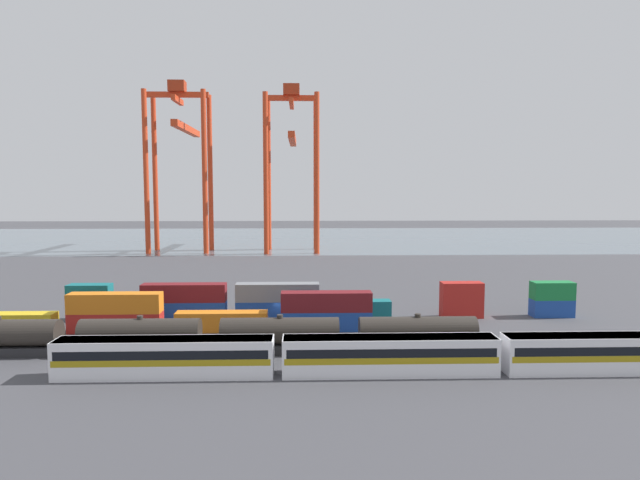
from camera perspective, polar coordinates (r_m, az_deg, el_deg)
ground_plane at (r=118.76m, az=-3.22°, el=-3.79°), size 420.00×420.00×0.00m
harbour_water at (r=209.74m, az=-2.58°, el=0.17°), size 400.00×110.00×0.01m
passenger_train at (r=56.78m, az=7.34°, el=-11.77°), size 67.23×3.14×3.90m
freight_tank_row at (r=64.37m, az=-11.43°, el=-9.79°), size 61.36×3.01×4.47m
shipping_container_0 at (r=83.00m, az=-29.90°, el=-7.56°), size 12.10×2.44×2.60m
shipping_container_1 at (r=77.45m, az=-20.67°, el=-8.08°), size 12.10×2.44×2.60m
shipping_container_2 at (r=76.90m, az=-20.73°, el=-6.19°), size 12.10×2.44×2.60m
shipping_container_3 at (r=74.14m, az=-10.29°, el=-8.41°), size 12.10×2.44×2.60m
shipping_container_4 at (r=73.39m, az=0.67°, el=-8.47°), size 12.10×2.44×2.60m
shipping_container_5 at (r=72.81m, az=0.68°, el=-6.48°), size 12.10×2.44×2.60m
shipping_container_6 at (r=85.79m, az=-22.99°, el=-6.87°), size 6.04×2.44×2.60m
shipping_container_7 at (r=85.30m, az=-23.05°, el=-5.16°), size 6.04×2.44×2.60m
shipping_container_8 at (r=81.89m, az=-14.05°, el=-7.17°), size 12.10×2.44×2.60m
shipping_container_9 at (r=81.37m, az=-14.09°, el=-5.39°), size 12.10×2.44×2.60m
shipping_container_10 at (r=80.12m, az=-4.47°, el=-7.31°), size 12.10×2.44×2.60m
shipping_container_11 at (r=79.59m, az=-4.48°, el=-5.48°), size 12.10×2.44×2.60m
shipping_container_12 at (r=80.61m, az=5.27°, el=-7.23°), size 6.04×2.44×2.60m
shipping_container_13 at (r=83.34m, az=14.63°, el=-6.97°), size 6.04×2.44×2.60m
shipping_container_14 at (r=82.83m, az=14.67°, el=-5.21°), size 6.04×2.44×2.60m
shipping_container_15 at (r=88.08m, az=23.17°, el=-6.57°), size 6.04×2.44×2.60m
shipping_container_16 at (r=87.61m, az=23.23°, el=-4.90°), size 6.04×2.44×2.60m
gantry_crane_west at (r=171.76m, az=-14.46°, el=9.17°), size 18.54×34.85×50.80m
gantry_crane_central at (r=167.45m, az=-2.97°, el=9.08°), size 16.44×34.61×49.98m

